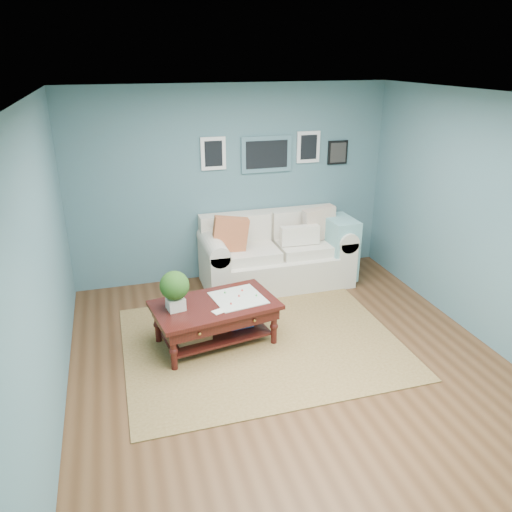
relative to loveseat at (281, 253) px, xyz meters
name	(u,v)px	position (x,y,z in m)	size (l,w,h in m)	color
room_shell	(295,243)	(-0.57, -1.97, 0.92)	(5.00, 5.02, 2.70)	brown
area_rug	(261,342)	(-0.75, -1.50, -0.43)	(3.03, 2.43, 0.01)	brown
loveseat	(281,253)	(0.00, 0.00, 0.00)	(2.11, 0.96, 1.08)	white
coffee_table	(209,311)	(-1.32, -1.36, -0.02)	(1.45, 0.99, 0.94)	black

